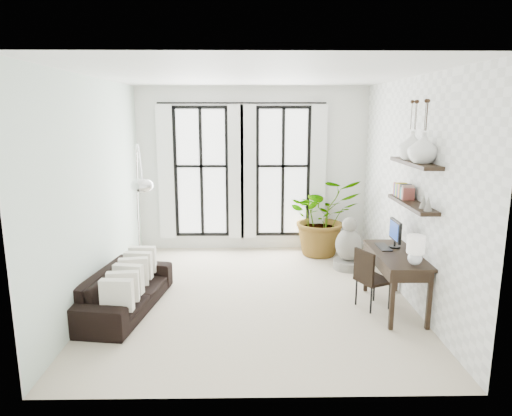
{
  "coord_description": "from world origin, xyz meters",
  "views": [
    {
      "loc": [
        -0.07,
        -6.43,
        2.7
      ],
      "look_at": [
        0.04,
        0.3,
        1.29
      ],
      "focal_mm": 32.0,
      "sensor_mm": 36.0,
      "label": 1
    }
  ],
  "objects_px": {
    "desk": "(397,259)",
    "desk_chair": "(369,275)",
    "arc_lamp": "(138,178)",
    "plant": "(322,216)",
    "sofa": "(125,290)",
    "buddha": "(349,247)"
  },
  "relations": [
    {
      "from": "plant",
      "to": "desk_chair",
      "type": "distance_m",
      "value": 2.54
    },
    {
      "from": "sofa",
      "to": "desk",
      "type": "xyz_separation_m",
      "value": [
        3.74,
        -0.09,
        0.47
      ]
    },
    {
      "from": "desk_chair",
      "to": "buddha",
      "type": "distance_m",
      "value": 1.66
    },
    {
      "from": "sofa",
      "to": "desk",
      "type": "relative_size",
      "value": 1.4
    },
    {
      "from": "arc_lamp",
      "to": "desk",
      "type": "bearing_deg",
      "value": -12.06
    },
    {
      "from": "desk_chair",
      "to": "buddha",
      "type": "relative_size",
      "value": 0.92
    },
    {
      "from": "desk",
      "to": "buddha",
      "type": "bearing_deg",
      "value": 98.89
    },
    {
      "from": "desk",
      "to": "desk_chair",
      "type": "xyz_separation_m",
      "value": [
        -0.34,
        0.08,
        -0.27
      ]
    },
    {
      "from": "sofa",
      "to": "plant",
      "type": "distance_m",
      "value": 4.04
    },
    {
      "from": "desk_chair",
      "to": "buddha",
      "type": "xyz_separation_m",
      "value": [
        0.07,
        1.65,
        -0.09
      ]
    },
    {
      "from": "sofa",
      "to": "desk",
      "type": "distance_m",
      "value": 3.78
    },
    {
      "from": "sofa",
      "to": "plant",
      "type": "relative_size",
      "value": 1.28
    },
    {
      "from": "plant",
      "to": "desk",
      "type": "height_order",
      "value": "plant"
    },
    {
      "from": "desk_chair",
      "to": "buddha",
      "type": "bearing_deg",
      "value": 62.69
    },
    {
      "from": "desk_chair",
      "to": "desk",
      "type": "bearing_deg",
      "value": -37.98
    },
    {
      "from": "sofa",
      "to": "buddha",
      "type": "bearing_deg",
      "value": -56.21
    },
    {
      "from": "plant",
      "to": "buddha",
      "type": "bearing_deg",
      "value": -68.57
    },
    {
      "from": "sofa",
      "to": "buddha",
      "type": "xyz_separation_m",
      "value": [
        3.47,
        1.64,
        0.11
      ]
    },
    {
      "from": "desk",
      "to": "desk_chair",
      "type": "distance_m",
      "value": 0.44
    },
    {
      "from": "desk",
      "to": "arc_lamp",
      "type": "xyz_separation_m",
      "value": [
        -3.64,
        0.78,
        1.0
      ]
    },
    {
      "from": "plant",
      "to": "buddha",
      "type": "xyz_separation_m",
      "value": [
        0.34,
        -0.86,
        -0.36
      ]
    },
    {
      "from": "plant",
      "to": "arc_lamp",
      "type": "distance_m",
      "value": 3.67
    }
  ]
}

